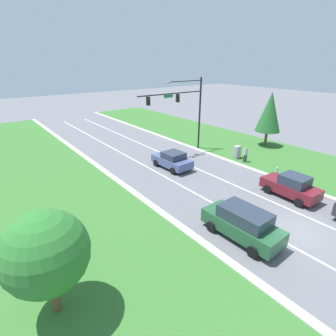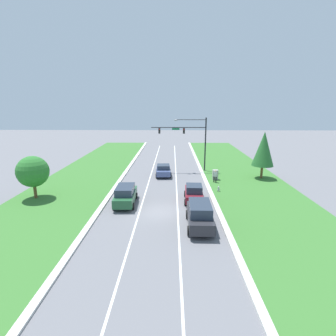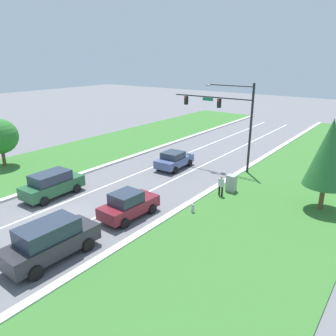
{
  "view_description": "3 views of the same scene",
  "coord_description": "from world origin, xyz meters",
  "px_view_note": "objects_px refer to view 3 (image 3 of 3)",
  "views": [
    {
      "loc": [
        -14.5,
        -5.61,
        9.58
      ],
      "look_at": [
        -2.51,
        10.13,
        1.47
      ],
      "focal_mm": 28.0,
      "sensor_mm": 36.0,
      "label": 1
    },
    {
      "loc": [
        1.27,
        -23.02,
        9.85
      ],
      "look_at": [
        0.7,
        11.05,
        1.55
      ],
      "focal_mm": 28.0,
      "sensor_mm": 36.0,
      "label": 2
    },
    {
      "loc": [
        17.29,
        -11.24,
        10.05
      ],
      "look_at": [
        0.84,
        10.72,
        0.73
      ],
      "focal_mm": 35.0,
      "sensor_mm": 36.0,
      "label": 3
    }
  ],
  "objects_px": {
    "forest_suv": "(52,184)",
    "fire_hydrant": "(193,209)",
    "slate_blue_sedan": "(174,160)",
    "charcoal_suv": "(50,240)",
    "traffic_signal_mast": "(228,112)",
    "utility_cabinet": "(231,184)",
    "burgundy_sedan": "(128,205)",
    "conifer_near_right_tree": "(329,153)",
    "oak_near_left_tree": "(0,136)",
    "pedestrian": "(221,185)"
  },
  "relations": [
    {
      "from": "traffic_signal_mast",
      "to": "pedestrian",
      "type": "xyz_separation_m",
      "value": [
        2.92,
        -6.22,
        -4.4
      ]
    },
    {
      "from": "burgundy_sedan",
      "to": "conifer_near_right_tree",
      "type": "bearing_deg",
      "value": 43.75
    },
    {
      "from": "charcoal_suv",
      "to": "pedestrian",
      "type": "bearing_deg",
      "value": 76.41
    },
    {
      "from": "forest_suv",
      "to": "burgundy_sedan",
      "type": "bearing_deg",
      "value": 6.1
    },
    {
      "from": "slate_blue_sedan",
      "to": "charcoal_suv",
      "type": "bearing_deg",
      "value": -79.63
    },
    {
      "from": "slate_blue_sedan",
      "to": "burgundy_sedan",
      "type": "distance_m",
      "value": 10.57
    },
    {
      "from": "forest_suv",
      "to": "fire_hydrant",
      "type": "distance_m",
      "value": 10.82
    },
    {
      "from": "forest_suv",
      "to": "pedestrian",
      "type": "relative_size",
      "value": 2.81
    },
    {
      "from": "slate_blue_sedan",
      "to": "pedestrian",
      "type": "xyz_separation_m",
      "value": [
        6.77,
        -3.33,
        0.11
      ]
    },
    {
      "from": "charcoal_suv",
      "to": "utility_cabinet",
      "type": "distance_m",
      "value": 14.2
    },
    {
      "from": "charcoal_suv",
      "to": "oak_near_left_tree",
      "type": "relative_size",
      "value": 1.09
    },
    {
      "from": "traffic_signal_mast",
      "to": "burgundy_sedan",
      "type": "relative_size",
      "value": 1.93
    },
    {
      "from": "forest_suv",
      "to": "slate_blue_sedan",
      "type": "bearing_deg",
      "value": 70.86
    },
    {
      "from": "charcoal_suv",
      "to": "traffic_signal_mast",
      "type": "bearing_deg",
      "value": 89.96
    },
    {
      "from": "charcoal_suv",
      "to": "pedestrian",
      "type": "relative_size",
      "value": 2.99
    },
    {
      "from": "pedestrian",
      "to": "charcoal_suv",
      "type": "bearing_deg",
      "value": 84.83
    },
    {
      "from": "conifer_near_right_tree",
      "to": "burgundy_sedan",
      "type": "bearing_deg",
      "value": -138.52
    },
    {
      "from": "fire_hydrant",
      "to": "utility_cabinet",
      "type": "bearing_deg",
      "value": 85.48
    },
    {
      "from": "forest_suv",
      "to": "oak_near_left_tree",
      "type": "relative_size",
      "value": 1.02
    },
    {
      "from": "traffic_signal_mast",
      "to": "utility_cabinet",
      "type": "relative_size",
      "value": 5.87
    },
    {
      "from": "fire_hydrant",
      "to": "slate_blue_sedan",
      "type": "bearing_deg",
      "value": 133.45
    },
    {
      "from": "fire_hydrant",
      "to": "pedestrian",
      "type": "bearing_deg",
      "value": 87.46
    },
    {
      "from": "slate_blue_sedan",
      "to": "fire_hydrant",
      "type": "xyz_separation_m",
      "value": [
        6.61,
        -6.97,
        -0.48
      ]
    },
    {
      "from": "charcoal_suv",
      "to": "utility_cabinet",
      "type": "relative_size",
      "value": 3.64
    },
    {
      "from": "forest_suv",
      "to": "fire_hydrant",
      "type": "bearing_deg",
      "value": 19.8
    },
    {
      "from": "slate_blue_sedan",
      "to": "conifer_near_right_tree",
      "type": "distance_m",
      "value": 13.84
    },
    {
      "from": "charcoal_suv",
      "to": "utility_cabinet",
      "type": "xyz_separation_m",
      "value": [
        3.46,
        13.76,
        -0.38
      ]
    },
    {
      "from": "oak_near_left_tree",
      "to": "traffic_signal_mast",
      "type": "bearing_deg",
      "value": 35.51
    },
    {
      "from": "charcoal_suv",
      "to": "pedestrian",
      "type": "height_order",
      "value": "charcoal_suv"
    },
    {
      "from": "charcoal_suv",
      "to": "conifer_near_right_tree",
      "type": "xyz_separation_m",
      "value": [
        9.86,
        14.58,
        3.02
      ]
    },
    {
      "from": "charcoal_suv",
      "to": "conifer_near_right_tree",
      "type": "distance_m",
      "value": 17.85
    },
    {
      "from": "charcoal_suv",
      "to": "oak_near_left_tree",
      "type": "bearing_deg",
      "value": 160.29
    },
    {
      "from": "conifer_near_right_tree",
      "to": "slate_blue_sedan",
      "type": "bearing_deg",
      "value": 174.71
    },
    {
      "from": "pedestrian",
      "to": "oak_near_left_tree",
      "type": "bearing_deg",
      "value": 26.17
    },
    {
      "from": "charcoal_suv",
      "to": "utility_cabinet",
      "type": "bearing_deg",
      "value": 76.81
    },
    {
      "from": "oak_near_left_tree",
      "to": "conifer_near_right_tree",
      "type": "bearing_deg",
      "value": 17.0
    },
    {
      "from": "slate_blue_sedan",
      "to": "burgundy_sedan",
      "type": "bearing_deg",
      "value": -72.79
    },
    {
      "from": "traffic_signal_mast",
      "to": "slate_blue_sedan",
      "type": "xyz_separation_m",
      "value": [
        -3.85,
        -2.89,
        -4.51
      ]
    },
    {
      "from": "traffic_signal_mast",
      "to": "oak_near_left_tree",
      "type": "height_order",
      "value": "traffic_signal_mast"
    },
    {
      "from": "traffic_signal_mast",
      "to": "slate_blue_sedan",
      "type": "distance_m",
      "value": 6.6
    },
    {
      "from": "slate_blue_sedan",
      "to": "forest_suv",
      "type": "relative_size",
      "value": 0.88
    },
    {
      "from": "utility_cabinet",
      "to": "oak_near_left_tree",
      "type": "xyz_separation_m",
      "value": [
        -20.4,
        -7.38,
        2.28
      ]
    },
    {
      "from": "traffic_signal_mast",
      "to": "oak_near_left_tree",
      "type": "xyz_separation_m",
      "value": [
        -17.26,
        -12.32,
        -2.36
      ]
    },
    {
      "from": "utility_cabinet",
      "to": "conifer_near_right_tree",
      "type": "distance_m",
      "value": 7.29
    },
    {
      "from": "forest_suv",
      "to": "burgundy_sedan",
      "type": "xyz_separation_m",
      "value": [
        6.97,
        0.94,
        -0.1
      ]
    },
    {
      "from": "traffic_signal_mast",
      "to": "forest_suv",
      "type": "bearing_deg",
      "value": -117.91
    },
    {
      "from": "forest_suv",
      "to": "pedestrian",
      "type": "distance_m",
      "value": 12.72
    },
    {
      "from": "burgundy_sedan",
      "to": "pedestrian",
      "type": "distance_m",
      "value": 7.39
    },
    {
      "from": "slate_blue_sedan",
      "to": "utility_cabinet",
      "type": "height_order",
      "value": "slate_blue_sedan"
    },
    {
      "from": "traffic_signal_mast",
      "to": "slate_blue_sedan",
      "type": "relative_size",
      "value": 1.94
    }
  ]
}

